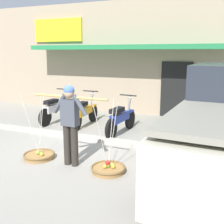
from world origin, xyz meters
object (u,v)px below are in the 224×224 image
(fruit_basket_right_side, at_px, (39,155))
(motorcycle_third_in_row, at_px, (121,119))
(fruit_vendor, at_px, (70,120))
(motorcycle_second_in_row, at_px, (85,112))
(motorcycle_nearest_shop, at_px, (56,109))
(fruit_basket_left_side, at_px, (108,168))

(fruit_basket_right_side, distance_m, motorcycle_third_in_row, 2.69)
(fruit_vendor, distance_m, motorcycle_second_in_row, 3.13)
(fruit_vendor, relative_size, fruit_basket_right_side, 1.18)
(fruit_vendor, xyz_separation_m, motorcycle_nearest_shop, (-2.33, 2.91, -0.52))
(motorcycle_nearest_shop, bearing_deg, motorcycle_second_in_row, -3.24)
(motorcycle_nearest_shop, distance_m, motorcycle_third_in_row, 2.53)
(fruit_vendor, relative_size, motorcycle_second_in_row, 0.94)
(motorcycle_second_in_row, height_order, motorcycle_third_in_row, same)
(fruit_vendor, height_order, fruit_basket_left_side, fruit_vendor)
(fruit_vendor, xyz_separation_m, fruit_basket_right_side, (-0.86, 0.03, -0.91))
(fruit_vendor, bearing_deg, motorcycle_third_in_row, 86.11)
(fruit_basket_left_side, bearing_deg, fruit_vendor, 178.07)
(fruit_basket_right_side, bearing_deg, fruit_basket_left_side, -1.92)
(motorcycle_third_in_row, bearing_deg, motorcycle_nearest_shop, 170.38)
(motorcycle_nearest_shop, height_order, motorcycle_second_in_row, same)
(fruit_basket_left_side, height_order, fruit_basket_right_side, same)
(fruit_vendor, xyz_separation_m, motorcycle_second_in_row, (-1.20, 2.84, -0.52))
(fruit_vendor, distance_m, fruit_basket_left_side, 1.25)
(fruit_vendor, relative_size, fruit_basket_left_side, 1.18)
(fruit_basket_left_side, distance_m, fruit_basket_right_side, 1.72)
(fruit_basket_left_side, distance_m, motorcycle_nearest_shop, 4.35)
(fruit_vendor, relative_size, motorcycle_nearest_shop, 0.94)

